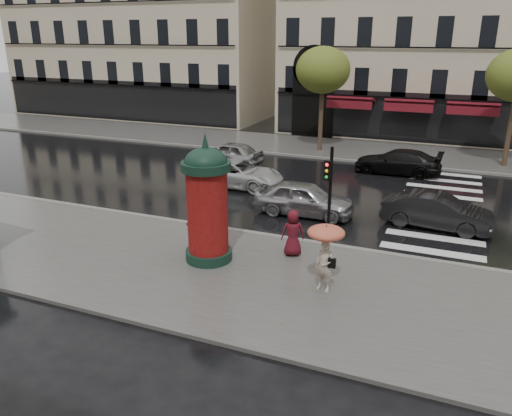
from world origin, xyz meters
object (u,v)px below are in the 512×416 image
at_px(woman_red, 198,226).
at_px(car_white, 237,174).
at_px(woman_umbrella, 325,247).
at_px(morris_column, 207,201).
at_px(man_burgundy, 293,233).
at_px(car_darkgrey, 437,211).
at_px(car_far_silver, 230,153).
at_px(car_silver, 304,199).
at_px(car_black, 398,162).
at_px(traffic_light, 329,191).

bearing_deg(woman_red, car_white, -103.04).
xyz_separation_m(woman_umbrella, morris_column, (-4.15, 0.62, 0.69)).
bearing_deg(woman_red, man_burgundy, 166.83).
relative_size(morris_column, car_darkgrey, 1.03).
distance_m(man_burgundy, car_far_silver, 13.35).
xyz_separation_m(man_burgundy, car_silver, (-0.93, 4.36, -0.21)).
bearing_deg(car_silver, car_black, -19.44).
xyz_separation_m(morris_column, car_far_silver, (-5.03, 12.41, -1.51)).
xyz_separation_m(car_silver, car_far_silver, (-6.61, 6.66, -0.04)).
bearing_deg(morris_column, car_silver, 74.64).
bearing_deg(man_burgundy, morris_column, 3.21).
height_order(car_silver, car_white, car_silver).
bearing_deg(car_black, woman_red, -18.82).
bearing_deg(car_far_silver, traffic_light, 47.14).
bearing_deg(woman_umbrella, car_far_silver, 125.18).
height_order(man_burgundy, car_silver, man_burgundy).
xyz_separation_m(woman_red, traffic_light, (4.21, 1.43, 1.38)).
height_order(woman_umbrella, traffic_light, traffic_light).
bearing_deg(car_silver, woman_umbrella, -158.91).
bearing_deg(car_darkgrey, woman_umbrella, 163.85).
height_order(man_burgundy, car_far_silver, man_burgundy).
xyz_separation_m(woman_red, car_far_silver, (-4.37, 11.87, -0.33)).
height_order(morris_column, car_black, morris_column).
xyz_separation_m(woman_umbrella, car_silver, (-2.57, 6.37, -0.78)).
bearing_deg(car_far_silver, car_silver, 52.55).
relative_size(traffic_light, car_darkgrey, 0.89).
distance_m(man_burgundy, car_black, 12.84).
xyz_separation_m(woman_red, car_darkgrey, (7.56, 5.75, -0.32)).
xyz_separation_m(car_white, car_far_silver, (-2.21, 3.91, 0.02)).
distance_m(woman_umbrella, man_burgundy, 2.66).
distance_m(car_white, car_black, 9.12).
xyz_separation_m(woman_umbrella, traffic_light, (-0.61, 2.59, 0.89)).
bearing_deg(traffic_light, car_black, 86.04).
bearing_deg(car_black, woman_umbrella, 0.71).
xyz_separation_m(car_darkgrey, car_black, (-2.51, 7.81, -0.02)).
relative_size(man_burgundy, car_far_silver, 0.40).
bearing_deg(woman_umbrella, woman_red, 166.44).
bearing_deg(car_silver, car_darkgrey, -85.13).
relative_size(woman_umbrella, car_silver, 0.49).
bearing_deg(car_white, car_black, -51.64).
height_order(car_silver, car_far_silver, car_silver).
relative_size(man_burgundy, car_darkgrey, 0.38).
relative_size(morris_column, car_silver, 1.02).
height_order(woman_red, car_black, woman_red).
relative_size(woman_umbrella, man_burgundy, 1.29).
bearing_deg(woman_red, traffic_light, 170.55).
distance_m(car_darkgrey, car_black, 8.20).
distance_m(traffic_light, car_far_silver, 13.62).
bearing_deg(car_darkgrey, traffic_light, 147.68).
height_order(woman_umbrella, woman_red, woman_umbrella).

